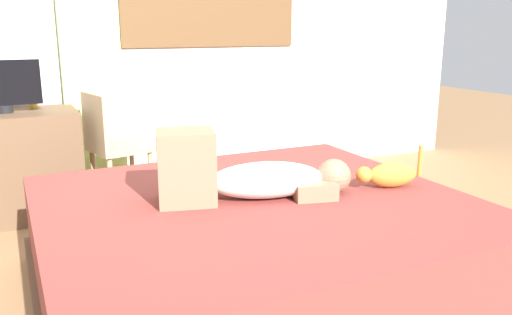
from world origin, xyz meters
name	(u,v)px	position (x,y,z in m)	size (l,w,h in m)	color
ground_plane	(263,312)	(0.00, 0.00, 0.00)	(16.00, 16.00, 0.00)	olive
back_wall_with_window	(136,7)	(0.02, 2.30, 1.45)	(6.40, 0.14, 2.90)	silver
bed	(255,249)	(0.03, 0.16, 0.25)	(2.02, 1.86, 0.50)	brown
person_lying	(246,175)	(0.01, 0.20, 0.62)	(0.94, 0.45, 0.34)	silver
cat	(389,175)	(0.73, 0.04, 0.57)	(0.35, 0.17, 0.21)	#C67A2D
desk	(12,166)	(-1.00, 1.90, 0.37)	(0.90, 0.56, 0.74)	brown
tv_monitor	(3,86)	(-1.00, 1.90, 0.92)	(0.48, 0.10, 0.35)	black
cup	(33,102)	(-0.81, 2.03, 0.78)	(0.06, 0.06, 0.09)	gold
chair_by_desk	(111,142)	(-0.35, 1.73, 0.51)	(0.45, 0.45, 0.86)	tan
curtain_left	(89,32)	(-0.37, 2.18, 1.26)	(0.44, 0.06, 2.53)	#ADCC75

